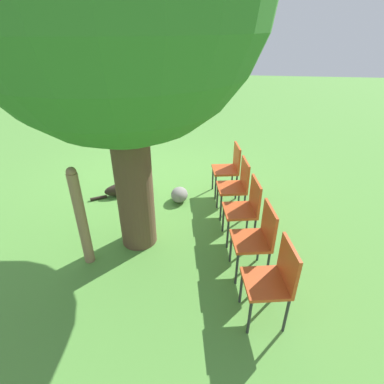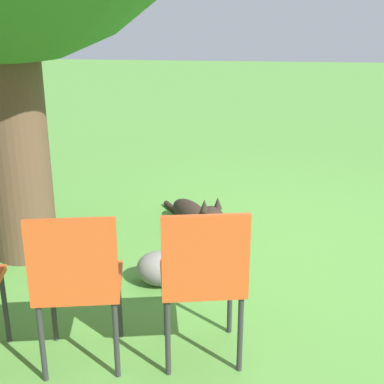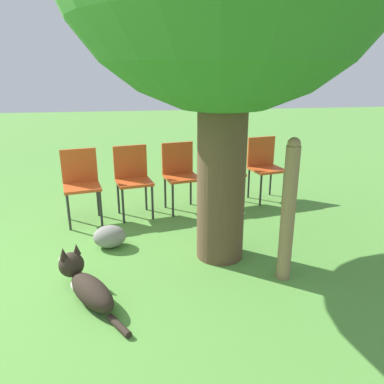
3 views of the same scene
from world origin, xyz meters
TOP-DOWN VIEW (x-y plane):
  - ground_plane at (0.00, 0.00)m, footprint 30.00×30.00m
  - dog at (0.30, 0.04)m, footprint 0.99×0.67m
  - fence_post at (0.25, 1.83)m, footprint 0.13×0.13m
  - red_chair_0 at (-1.49, -0.17)m, footprint 0.50×0.51m
  - red_chair_1 at (-1.61, 0.47)m, footprint 0.50×0.51m
  - red_chair_2 at (-1.73, 1.11)m, footprint 0.50×0.51m
  - red_chair_3 at (-1.85, 1.76)m, footprint 0.50×0.51m
  - red_chair_4 at (-1.96, 2.40)m, footprint 0.50×0.51m
  - garden_rock at (-0.66, 0.19)m, footprint 0.29×0.35m

SIDE VIEW (x-z plane):
  - ground_plane at x=0.00m, z-range 0.00..0.00m
  - garden_rock at x=-0.66m, z-range 0.00..0.24m
  - dog at x=0.30m, z-range -0.06..0.33m
  - red_chair_0 at x=-1.49m, z-range 0.08..1.00m
  - red_chair_1 at x=-1.61m, z-range 0.08..1.00m
  - red_chair_2 at x=-1.73m, z-range 0.08..1.00m
  - red_chair_3 at x=-1.85m, z-range 0.08..1.00m
  - red_chair_4 at x=-1.96m, z-range 0.08..1.00m
  - fence_post at x=0.25m, z-range 0.01..1.34m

